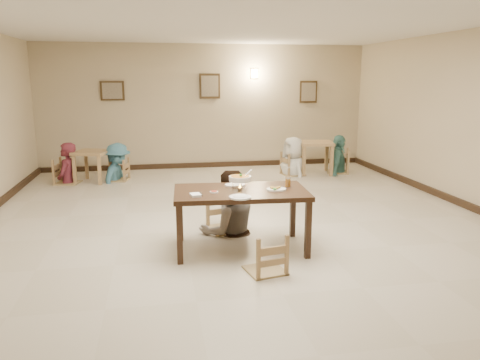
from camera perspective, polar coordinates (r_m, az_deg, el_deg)
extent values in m
plane|color=#BEB29D|center=(7.00, 0.39, -5.90)|extent=(10.00, 10.00, 0.00)
plane|color=silver|center=(6.70, 0.43, 19.26)|extent=(10.00, 10.00, 0.00)
plane|color=tan|center=(11.62, -4.19, 8.88)|extent=(10.00, 0.00, 10.00)
plane|color=tan|center=(2.08, 26.91, -8.41)|extent=(10.00, 0.00, 10.00)
cube|color=black|center=(11.77, -4.06, 1.86)|extent=(8.00, 0.06, 0.12)
cube|color=#322313|center=(11.54, -15.31, 10.45)|extent=(0.55, 0.03, 0.45)
cube|color=gray|center=(11.53, -15.31, 10.45)|extent=(0.45, 0.01, 0.37)
cube|color=#322313|center=(11.58, -3.70, 11.35)|extent=(0.50, 0.03, 0.60)
cube|color=gray|center=(11.56, -3.69, 11.35)|extent=(0.41, 0.01, 0.49)
cube|color=#322313|center=(12.12, 8.34, 10.58)|extent=(0.45, 0.03, 0.55)
cube|color=gray|center=(12.11, 8.36, 10.58)|extent=(0.37, 0.01, 0.45)
cube|color=#FFD88C|center=(11.75, 1.75, 12.85)|extent=(0.16, 0.05, 0.22)
cube|color=#321D11|center=(5.97, 0.09, -1.52)|extent=(1.74, 1.05, 0.06)
cube|color=#321D11|center=(5.65, -7.39, -6.64)|extent=(0.07, 0.07, 0.73)
cube|color=#321D11|center=(5.83, 8.29, -6.04)|extent=(0.07, 0.07, 0.73)
cube|color=#321D11|center=(6.44, -7.32, -4.25)|extent=(0.07, 0.07, 0.73)
cube|color=#321D11|center=(6.60, 6.45, -3.80)|extent=(0.07, 0.07, 0.73)
cube|color=tan|center=(6.81, -1.65, -2.12)|extent=(0.50, 0.50, 0.05)
cube|color=tan|center=(5.37, 3.14, -7.01)|extent=(0.42, 0.42, 0.05)
imported|color=gray|center=(6.63, -1.39, 1.20)|extent=(0.99, 0.83, 1.82)
torus|color=silver|center=(5.95, 0.00, -0.12)|extent=(0.22, 0.22, 0.01)
cylinder|color=silver|center=(5.97, 0.00, -1.07)|extent=(0.06, 0.06, 0.03)
cone|color=#FFA526|center=(5.96, 0.00, -0.68)|extent=(0.03, 0.03, 0.05)
cylinder|color=white|center=(5.94, 0.00, 0.17)|extent=(0.28, 0.28, 0.06)
cylinder|color=#AE6111|center=(5.93, 0.00, 0.44)|extent=(0.24, 0.24, 0.01)
sphere|color=#2D7223|center=(5.92, 0.10, 0.59)|extent=(0.04, 0.04, 0.04)
cylinder|color=silver|center=(6.00, 0.93, 0.82)|extent=(0.13, 0.08, 0.09)
cylinder|color=silver|center=(6.02, 0.72, -0.54)|extent=(0.01, 0.01, 0.13)
cylinder|color=silver|center=(5.99, -0.90, -0.60)|extent=(0.01, 0.01, 0.13)
cylinder|color=silver|center=(5.86, 0.17, -0.89)|extent=(0.01, 0.01, 0.13)
cylinder|color=white|center=(6.20, -0.60, -0.61)|extent=(0.27, 0.27, 0.02)
ellipsoid|color=white|center=(6.20, -0.60, -0.55)|extent=(0.18, 0.15, 0.06)
cylinder|color=white|center=(5.57, 0.02, -2.11)|extent=(0.27, 0.27, 0.02)
ellipsoid|color=white|center=(5.57, 0.02, -2.04)|extent=(0.17, 0.15, 0.06)
cylinder|color=white|center=(5.97, 4.46, -1.16)|extent=(0.25, 0.25, 0.02)
sphere|color=#2D7223|center=(5.89, 4.26, -1.10)|extent=(0.04, 0.04, 0.04)
cylinder|color=white|center=(5.84, -3.19, -1.48)|extent=(0.10, 0.10, 0.02)
cylinder|color=maroon|center=(5.84, -3.19, -1.40)|extent=(0.08, 0.08, 0.01)
cube|color=white|center=(5.68, -5.44, -1.83)|extent=(0.14, 0.17, 0.03)
cube|color=silver|center=(5.76, -5.03, -1.67)|extent=(0.03, 0.16, 0.01)
cube|color=silver|center=(5.77, -4.75, -1.66)|extent=(0.03, 0.16, 0.01)
cylinder|color=white|center=(6.16, 5.86, -0.22)|extent=(0.07, 0.07, 0.14)
cylinder|color=orange|center=(6.16, 5.86, -0.34)|extent=(0.06, 0.06, 0.10)
cube|color=#A17F55|center=(10.47, -17.62, 3.24)|extent=(0.85, 0.85, 0.06)
cube|color=#A17F55|center=(10.41, -19.53, 1.18)|extent=(0.07, 0.07, 0.61)
cube|color=#A17F55|center=(10.16, -16.75, 1.11)|extent=(0.07, 0.07, 0.61)
cube|color=#A17F55|center=(10.89, -18.21, 1.74)|extent=(0.07, 0.07, 0.61)
cube|color=#A17F55|center=(10.66, -15.53, 1.69)|extent=(0.07, 0.07, 0.61)
cube|color=#A17F55|center=(11.01, 9.26, 4.47)|extent=(0.87, 0.87, 0.06)
cube|color=#A17F55|center=(10.71, 7.79, 2.28)|extent=(0.07, 0.07, 0.69)
cube|color=#A17F55|center=(10.81, 11.09, 2.26)|extent=(0.07, 0.07, 0.69)
cube|color=#A17F55|center=(11.33, 7.38, 2.84)|extent=(0.07, 0.07, 0.69)
cube|color=#A17F55|center=(11.42, 10.51, 2.81)|extent=(0.07, 0.07, 0.69)
cube|color=tan|center=(10.51, -20.39, 2.05)|extent=(0.47, 0.47, 0.05)
cube|color=tan|center=(10.50, -14.73, 2.19)|extent=(0.43, 0.43, 0.05)
cube|color=tan|center=(10.82, 6.50, 2.97)|extent=(0.46, 0.46, 0.05)
cube|color=tan|center=(11.25, 11.91, 3.31)|extent=(0.49, 0.49, 0.05)
imported|color=maroon|center=(10.45, -20.56, 4.29)|extent=(0.53, 0.71, 1.75)
imported|color=teal|center=(10.44, -14.85, 4.37)|extent=(0.94, 1.20, 1.64)
imported|color=silver|center=(10.76, 6.55, 5.23)|extent=(0.73, 0.96, 1.75)
imported|color=teal|center=(11.19, 12.00, 5.39)|extent=(0.88, 1.13, 1.78)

